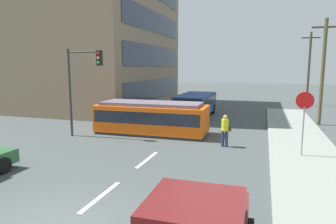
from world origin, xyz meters
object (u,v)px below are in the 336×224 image
(parked_sedan_mid, at_px, (130,112))
(utility_pole_mid, at_px, (323,70))
(traffic_light_mast, at_px, (82,76))
(city_bus, at_px, (195,104))
(streetcar_tram, at_px, (152,117))
(pedestrian_crossing, at_px, (225,129))
(utility_pole_far, at_px, (309,67))
(stop_sign, at_px, (304,110))

(parked_sedan_mid, xyz_separation_m, utility_pole_mid, (13.71, 2.24, 3.24))
(parked_sedan_mid, distance_m, traffic_light_mast, 6.67)
(city_bus, distance_m, utility_pole_mid, 9.70)
(streetcar_tram, height_order, city_bus, streetcar_tram)
(pedestrian_crossing, bearing_deg, parked_sedan_mid, 144.71)
(utility_pole_far, bearing_deg, traffic_light_mast, -126.28)
(city_bus, distance_m, utility_pole_far, 14.61)
(streetcar_tram, xyz_separation_m, parked_sedan_mid, (-3.34, 3.96, -0.39))
(pedestrian_crossing, height_order, utility_pole_mid, utility_pole_mid)
(pedestrian_crossing, height_order, parked_sedan_mid, pedestrian_crossing)
(utility_pole_mid, distance_m, utility_pole_far, 11.49)
(city_bus, xyz_separation_m, parked_sedan_mid, (-4.49, -3.29, -0.43))
(streetcar_tram, height_order, parked_sedan_mid, streetcar_tram)
(parked_sedan_mid, bearing_deg, city_bus, 36.23)
(streetcar_tram, height_order, utility_pole_far, utility_pole_far)
(city_bus, relative_size, stop_sign, 2.01)
(city_bus, xyz_separation_m, stop_sign, (7.13, -9.92, 1.14))
(pedestrian_crossing, height_order, traffic_light_mast, traffic_light_mast)
(parked_sedan_mid, xyz_separation_m, traffic_light_mast, (-0.18, -5.99, 2.93))
(stop_sign, bearing_deg, parked_sedan_mid, 150.28)
(city_bus, relative_size, parked_sedan_mid, 1.27)
(streetcar_tram, relative_size, utility_pole_mid, 0.93)
(stop_sign, height_order, utility_pole_far, utility_pole_far)
(stop_sign, xyz_separation_m, utility_pole_far, (2.67, 20.34, 1.81))
(utility_pole_far, bearing_deg, city_bus, -133.22)
(parked_sedan_mid, xyz_separation_m, stop_sign, (11.62, -6.63, 1.57))
(city_bus, bearing_deg, streetcar_tram, -99.00)
(pedestrian_crossing, relative_size, parked_sedan_mid, 0.37)
(city_bus, height_order, stop_sign, stop_sign)
(traffic_light_mast, bearing_deg, streetcar_tram, 29.98)
(streetcar_tram, height_order, stop_sign, stop_sign)
(utility_pole_mid, bearing_deg, city_bus, 173.49)
(parked_sedan_mid, bearing_deg, pedestrian_crossing, -35.29)
(pedestrian_crossing, distance_m, traffic_light_mast, 8.64)
(pedestrian_crossing, xyz_separation_m, utility_pole_mid, (5.66, 7.94, 2.92))
(stop_sign, xyz_separation_m, traffic_light_mast, (-11.79, 0.64, 1.36))
(utility_pole_mid, bearing_deg, pedestrian_crossing, -125.50)
(pedestrian_crossing, distance_m, utility_pole_mid, 10.18)
(city_bus, xyz_separation_m, utility_pole_mid, (9.22, -1.05, 2.81))
(parked_sedan_mid, distance_m, utility_pole_far, 20.09)
(traffic_light_mast, xyz_separation_m, utility_pole_far, (14.46, 19.70, 0.45))
(stop_sign, bearing_deg, streetcar_tram, 162.12)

